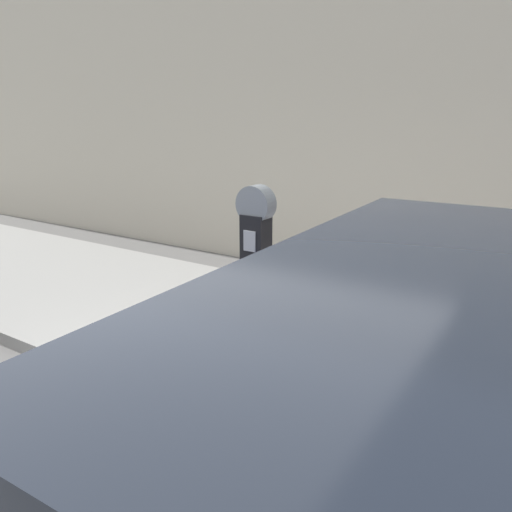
{
  "coord_description": "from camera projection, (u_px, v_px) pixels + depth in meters",
  "views": [
    {
      "loc": [
        1.71,
        -1.52,
        2.11
      ],
      "look_at": [
        0.09,
        0.96,
        1.28
      ],
      "focal_mm": 35.0,
      "sensor_mm": 36.0,
      "label": 1
    }
  ],
  "objects": [
    {
      "name": "sidewalk",
      "position": [
        323.0,
        353.0,
        4.45
      ],
      "size": [
        24.0,
        2.8,
        0.14
      ],
      "color": "#9E9B96",
      "rests_on": "ground_plane"
    },
    {
      "name": "building_facade",
      "position": [
        423.0,
        94.0,
        5.86
      ],
      "size": [
        24.0,
        0.3,
        4.73
      ],
      "color": "beige",
      "rests_on": "ground_plane"
    },
    {
      "name": "parking_meter",
      "position": [
        256.0,
        269.0,
        3.11
      ],
      "size": [
        0.23,
        0.14,
        1.58
      ],
      "color": "gray",
      "rests_on": "sidewalk"
    }
  ]
}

